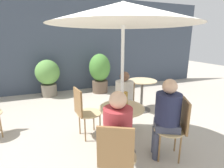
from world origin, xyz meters
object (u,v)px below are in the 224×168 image
Objects in this scene: cafe_table_near at (122,122)px; bistro_chair_3 at (84,109)px; beer_glass_1 at (126,98)px; umbrella at (123,14)px; bistro_chair_1 at (177,124)px; seated_person_2 at (124,97)px; bistro_chair_2 at (125,102)px; beer_glass_0 at (120,104)px; potted_plant_1 at (100,71)px; bistro_chair_0 at (116,155)px; seated_person_0 at (118,132)px; seated_person_1 at (166,113)px; potted_plant_0 at (48,75)px; cafe_table_far at (142,89)px.

bistro_chair_3 is at bearing 123.86° from cafe_table_near.
cafe_table_near is at bearing -139.81° from beer_glass_1.
beer_glass_1 is 1.17m from umbrella.
seated_person_2 reaches higher than bistro_chair_1.
bistro_chair_2 is at bearing 62.07° from cafe_table_near.
bistro_chair_3 is (-1.12, 1.01, 0.00)m from bistro_chair_1.
bistro_chair_1 is at bearing -19.07° from beer_glass_0.
bistro_chair_3 is 0.72× the size of potted_plant_1.
bistro_chair_3 is (-0.06, 1.33, 0.00)m from bistro_chair_0.
seated_person_2 reaches higher than beer_glass_0.
bistro_chair_0 is 3.97m from potted_plant_1.
cafe_table_near is 0.66m from seated_person_0.
seated_person_1 reaches higher than seated_person_2.
potted_plant_0 reaches higher than cafe_table_near.
umbrella is (-1.14, -1.36, 1.49)m from cafe_table_far.
seated_person_1 is at bearing -67.47° from potted_plant_0.
umbrella is at bearing -90.00° from bistro_chair_2.
seated_person_2 is at bearing -65.86° from potted_plant_0.
beer_glass_0 is at bearing -79.03° from seated_person_1.
bistro_chair_1 is 1.00× the size of bistro_chair_2.
cafe_table_far is 0.83× the size of bistro_chair_1.
bistro_chair_0 is 0.76× the size of seated_person_1.
bistro_chair_0 is 0.76× the size of seated_person_0.
seated_person_2 is 0.54m from beer_glass_1.
bistro_chair_1 is at bearing -66.07° from potted_plant_0.
bistro_chair_1 is at bearing -141.19° from seated_person_0.
beer_glass_0 is 0.09× the size of umbrella.
potted_plant_0 reaches higher than bistro_chair_3.
seated_person_0 is 0.76m from beer_glass_1.
bistro_chair_3 is 0.82× the size of potted_plant_0.
seated_person_0 reaches higher than bistro_chair_3.
bistro_chair_2 and bistro_chair_3 have the same top height.
cafe_table_near is at bearing 56.76° from beer_glass_0.
beer_glass_0 is (-1.21, -1.47, 0.32)m from cafe_table_far.
beer_glass_1 is 3.12m from potted_plant_1.
umbrella is at bearing 7.13° from cafe_table_near.
potted_plant_1 is (0.69, 3.25, -0.16)m from beer_glass_0.
cafe_table_far is (1.14, 1.36, 0.01)m from cafe_table_near.
beer_glass_1 reaches higher than bistro_chair_0.
bistro_chair_0 is at bearing 90.00° from seated_person_0.
bistro_chair_0 is at bearing -117.93° from cafe_table_near.
cafe_table_near is 3.22m from potted_plant_1.
beer_glass_0 is (0.36, -0.75, 0.31)m from bistro_chair_3.
bistro_chair_0 is 0.72× the size of potted_plant_1.
umbrella is (0.07, 0.10, 1.16)m from beer_glass_0.
umbrella is at bearing -90.00° from bistro_chair_1.
seated_person_0 is 5.94× the size of beer_glass_0.
umbrella is at bearing -90.00° from seated_person_0.
bistro_chair_3 reaches higher than cafe_table_far.
cafe_table_far is 2.40m from seated_person_0.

